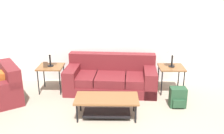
{
  "coord_description": "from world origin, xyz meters",
  "views": [
    {
      "loc": [
        -0.18,
        -2.3,
        2.44
      ],
      "look_at": [
        -0.25,
        2.56,
        0.8
      ],
      "focal_mm": 40.0,
      "sensor_mm": 36.0,
      "label": 1
    }
  ],
  "objects_px": {
    "side_table_left": "(51,69)",
    "backpack": "(178,97)",
    "coffee_table": "(107,102)",
    "table_lamp_right": "(173,50)",
    "couch": "(111,78)",
    "table_lamp_left": "(49,49)",
    "side_table_right": "(171,69)"
  },
  "relations": [
    {
      "from": "side_table_left",
      "to": "backpack",
      "type": "relative_size",
      "value": 1.47
    },
    {
      "from": "table_lamp_right",
      "to": "coffee_table",
      "type": "bearing_deg",
      "value": -140.19
    },
    {
      "from": "couch",
      "to": "side_table_left",
      "type": "relative_size",
      "value": 3.53
    },
    {
      "from": "side_table_left",
      "to": "backpack",
      "type": "xyz_separation_m",
      "value": [
        2.8,
        -0.77,
        -0.35
      ]
    },
    {
      "from": "table_lamp_left",
      "to": "backpack",
      "type": "distance_m",
      "value": 3.02
    },
    {
      "from": "couch",
      "to": "table_lamp_left",
      "type": "xyz_separation_m",
      "value": [
        -1.4,
        -0.07,
        0.73
      ]
    },
    {
      "from": "side_table_right",
      "to": "table_lamp_left",
      "type": "bearing_deg",
      "value": 180.0
    },
    {
      "from": "table_lamp_left",
      "to": "couch",
      "type": "bearing_deg",
      "value": 3.0
    },
    {
      "from": "backpack",
      "to": "side_table_left",
      "type": "bearing_deg",
      "value": 164.54
    },
    {
      "from": "coffee_table",
      "to": "side_table_left",
      "type": "height_order",
      "value": "side_table_left"
    },
    {
      "from": "side_table_left",
      "to": "table_lamp_left",
      "type": "xyz_separation_m",
      "value": [
        0.0,
        0.0,
        0.47
      ]
    },
    {
      "from": "side_table_right",
      "to": "table_lamp_left",
      "type": "distance_m",
      "value": 2.84
    },
    {
      "from": "coffee_table",
      "to": "side_table_right",
      "type": "xyz_separation_m",
      "value": [
        1.45,
        1.21,
        0.26
      ]
    },
    {
      "from": "side_table_left",
      "to": "side_table_right",
      "type": "xyz_separation_m",
      "value": [
        2.8,
        0.0,
        0.0
      ]
    },
    {
      "from": "side_table_left",
      "to": "coffee_table",
      "type": "bearing_deg",
      "value": -42.01
    },
    {
      "from": "couch",
      "to": "coffee_table",
      "type": "distance_m",
      "value": 1.29
    },
    {
      "from": "coffee_table",
      "to": "side_table_left",
      "type": "distance_m",
      "value": 1.83
    },
    {
      "from": "coffee_table",
      "to": "side_table_left",
      "type": "xyz_separation_m",
      "value": [
        -1.35,
        1.21,
        0.26
      ]
    },
    {
      "from": "table_lamp_right",
      "to": "table_lamp_left",
      "type": "bearing_deg",
      "value": 180.0
    },
    {
      "from": "coffee_table",
      "to": "table_lamp_right",
      "type": "distance_m",
      "value": 2.03
    },
    {
      "from": "table_lamp_left",
      "to": "table_lamp_right",
      "type": "distance_m",
      "value": 2.8
    },
    {
      "from": "table_lamp_left",
      "to": "backpack",
      "type": "xyz_separation_m",
      "value": [
        2.8,
        -0.77,
        -0.82
      ]
    },
    {
      "from": "side_table_left",
      "to": "backpack",
      "type": "height_order",
      "value": "side_table_left"
    },
    {
      "from": "side_table_right",
      "to": "coffee_table",
      "type": "bearing_deg",
      "value": -140.19
    },
    {
      "from": "couch",
      "to": "side_table_left",
      "type": "bearing_deg",
      "value": -177.0
    },
    {
      "from": "side_table_right",
      "to": "couch",
      "type": "bearing_deg",
      "value": 176.99
    },
    {
      "from": "coffee_table",
      "to": "table_lamp_left",
      "type": "height_order",
      "value": "table_lamp_left"
    },
    {
      "from": "side_table_left",
      "to": "backpack",
      "type": "bearing_deg",
      "value": -15.46
    },
    {
      "from": "side_table_right",
      "to": "backpack",
      "type": "xyz_separation_m",
      "value": [
        -0.0,
        -0.77,
        -0.35
      ]
    },
    {
      "from": "couch",
      "to": "backpack",
      "type": "height_order",
      "value": "couch"
    },
    {
      "from": "table_lamp_right",
      "to": "couch",
      "type": "bearing_deg",
      "value": 176.99
    },
    {
      "from": "side_table_right",
      "to": "table_lamp_left",
      "type": "relative_size",
      "value": 1.14
    }
  ]
}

